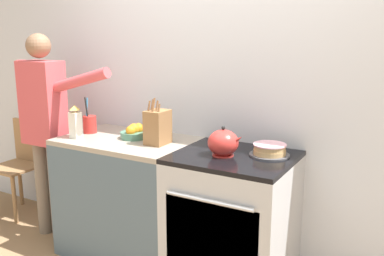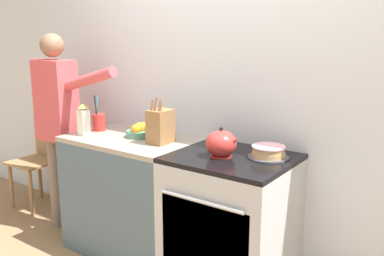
% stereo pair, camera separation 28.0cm
% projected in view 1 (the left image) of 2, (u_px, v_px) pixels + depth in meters
% --- Properties ---
extents(wall_back, '(8.00, 0.04, 2.60)m').
position_uv_depth(wall_back, '(224.00, 85.00, 3.04)').
color(wall_back, silver).
rests_on(wall_back, ground_plane).
extents(counter_cabinet, '(0.97, 0.65, 0.90)m').
position_uv_depth(counter_cabinet, '(129.00, 196.00, 3.23)').
color(counter_cabinet, '#4C6070').
rests_on(counter_cabinet, ground_plane).
extents(stove_range, '(0.75, 0.68, 0.90)m').
position_uv_depth(stove_range, '(232.00, 221.00, 2.82)').
color(stove_range, '#B7BABF').
rests_on(stove_range, ground_plane).
extents(layer_cake, '(0.26, 0.26, 0.08)m').
position_uv_depth(layer_cake, '(270.00, 150.00, 2.70)').
color(layer_cake, '#4C4C51').
rests_on(layer_cake, stove_range).
extents(tea_kettle, '(0.24, 0.20, 0.19)m').
position_uv_depth(tea_kettle, '(223.00, 143.00, 2.69)').
color(tea_kettle, red).
rests_on(tea_kettle, stove_range).
extents(knife_block, '(0.13, 0.17, 0.33)m').
position_uv_depth(knife_block, '(158.00, 127.00, 2.96)').
color(knife_block, olive).
rests_on(knife_block, counter_cabinet).
extents(utensil_crock, '(0.10, 0.10, 0.28)m').
position_uv_depth(utensil_crock, '(90.00, 124.00, 3.30)').
color(utensil_crock, red).
rests_on(utensil_crock, counter_cabinet).
extents(fruit_bowl, '(0.20, 0.20, 0.11)m').
position_uv_depth(fruit_bowl, '(134.00, 133.00, 3.14)').
color(fruit_bowl, '#4C7F66').
rests_on(fruit_bowl, counter_cabinet).
extents(milk_carton, '(0.07, 0.07, 0.24)m').
position_uv_depth(milk_carton, '(75.00, 122.00, 3.13)').
color(milk_carton, white).
rests_on(milk_carton, counter_cabinet).
extents(person_baker, '(0.93, 0.20, 1.66)m').
position_uv_depth(person_baker, '(45.00, 119.00, 3.39)').
color(person_baker, '#7A6B5B').
rests_on(person_baker, ground_plane).
extents(dining_chair, '(0.40, 0.40, 0.86)m').
position_uv_depth(dining_chair, '(23.00, 160.00, 3.99)').
color(dining_chair, '#997047').
rests_on(dining_chair, ground_plane).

